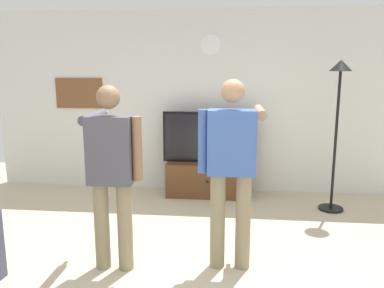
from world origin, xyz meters
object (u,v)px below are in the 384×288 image
(tv_stand, at_px, (208,179))
(framed_picture, at_px, (79,93))
(television, at_px, (209,137))
(person_standing_nearer_lamp, at_px, (111,168))
(wall_clock, at_px, (211,45))
(person_standing_nearer_couch, at_px, (231,163))
(floor_lamp, at_px, (338,105))

(tv_stand, height_order, framed_picture, framed_picture)
(tv_stand, distance_m, television, 0.62)
(tv_stand, height_order, television, television)
(television, distance_m, person_standing_nearer_lamp, 2.38)
(person_standing_nearer_lamp, bearing_deg, tv_stand, 71.32)
(tv_stand, bearing_deg, television, 90.00)
(television, xyz_separation_m, wall_clock, (-0.00, 0.24, 1.32))
(television, xyz_separation_m, person_standing_nearer_lamp, (-0.75, -2.26, 0.11))
(wall_clock, distance_m, person_standing_nearer_couch, 2.66)
(television, height_order, wall_clock, wall_clock)
(television, bearing_deg, wall_clock, 90.00)
(floor_lamp, xyz_separation_m, person_standing_nearer_couch, (-1.33, -1.66, -0.39))
(framed_picture, bearing_deg, tv_stand, -8.31)
(tv_stand, distance_m, person_standing_nearer_couch, 2.24)
(tv_stand, xyz_separation_m, television, (0.00, 0.05, 0.62))
(television, distance_m, person_standing_nearer_couch, 2.16)
(framed_picture, distance_m, person_standing_nearer_lamp, 2.86)
(wall_clock, height_order, floor_lamp, wall_clock)
(wall_clock, relative_size, person_standing_nearer_lamp, 0.17)
(wall_clock, bearing_deg, framed_picture, 179.86)
(framed_picture, relative_size, person_standing_nearer_couch, 0.41)
(floor_lamp, height_order, person_standing_nearer_couch, floor_lamp)
(television, distance_m, framed_picture, 2.12)
(floor_lamp, height_order, person_standing_nearer_lamp, floor_lamp)
(tv_stand, distance_m, person_standing_nearer_lamp, 2.45)
(person_standing_nearer_lamp, bearing_deg, television, 71.68)
(wall_clock, bearing_deg, tv_stand, -90.00)
(framed_picture, bearing_deg, television, -7.02)
(person_standing_nearer_couch, bearing_deg, television, 98.96)
(television, xyz_separation_m, person_standing_nearer_couch, (0.34, -2.12, 0.15))
(tv_stand, relative_size, person_standing_nearer_lamp, 0.71)
(framed_picture, relative_size, floor_lamp, 0.37)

